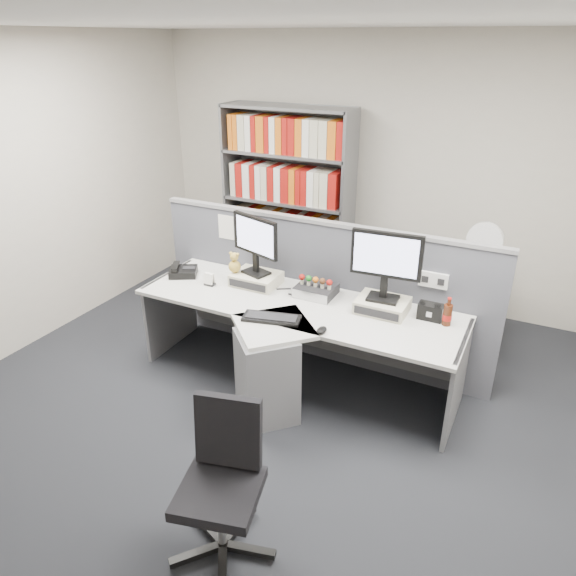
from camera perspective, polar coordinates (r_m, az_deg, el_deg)
The scene contains 21 objects.
ground at distance 4.01m, azimuth -4.31°, elevation -15.64°, with size 5.50×5.50×0.00m, color #26272D.
room_shell at distance 3.14m, azimuth -5.37°, elevation 9.90°, with size 5.04×5.54×2.72m.
partition at distance 4.59m, azimuth 3.40°, elevation -0.23°, with size 3.00×0.08×1.27m.
desk at distance 4.16m, azimuth -0.34°, elevation -6.09°, with size 2.60×1.20×0.72m.
monitor_riser_left at distance 4.51m, azimuth -3.42°, elevation 0.97°, with size 0.38×0.31×0.10m.
monitor_riser_right at distance 4.12m, azimuth 10.02°, elevation -1.84°, with size 0.38×0.31×0.10m.
monitor_left at distance 4.38m, azimuth -3.52°, elevation 5.11°, with size 0.47×0.21×0.50m.
monitor_right at distance 3.97m, azimuth 10.42°, elevation 2.92°, with size 0.53×0.18×0.53m.
desktop_pc at distance 4.32m, azimuth 3.01°, elevation -0.24°, with size 0.31×0.27×0.08m.
figurines at distance 4.27m, azimuth 2.95°, elevation 0.79°, with size 0.29×0.05×0.09m.
keyboard at distance 3.96m, azimuth -1.77°, elevation -3.21°, with size 0.45×0.26×0.03m.
mouse at distance 3.79m, azimuth 3.62°, elevation -4.52°, with size 0.07×0.10×0.04m, color black.
desk_phone at distance 4.77m, azimuth -11.18°, elevation 1.77°, with size 0.30×0.30×0.10m.
desk_calendar at distance 4.53m, azimuth -8.37°, elevation 0.86°, with size 0.09×0.07×0.11m.
plush_toy at distance 4.50m, azimuth -5.73°, elevation 2.59°, with size 0.10×0.10×0.18m.
speaker at distance 4.08m, azimuth 14.98°, elevation -2.44°, with size 0.18×0.10×0.12m, color black.
cola_bottle at distance 4.02m, azimuth 16.64°, elevation -2.76°, with size 0.07×0.07×0.22m.
shelving_unit at distance 5.84m, azimuth -0.05°, elevation 8.90°, with size 1.41×0.40×2.00m.
filing_cabinet at distance 5.12m, azimuth 19.12°, elevation -2.60°, with size 0.45×0.61×0.70m.
desk_fan at distance 4.85m, azimuth 20.23°, elevation 4.44°, with size 0.31×0.18×0.51m.
office_chair at distance 3.06m, azimuth -6.95°, elevation -19.40°, with size 0.59×0.57×0.89m.
Camera 1 is at (1.61, -2.57, 2.61)m, focal length 33.32 mm.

